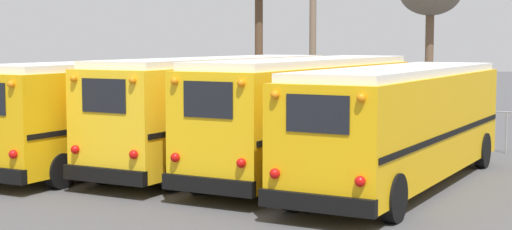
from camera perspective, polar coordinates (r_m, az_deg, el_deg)
ground_plane at (r=22.82m, az=0.12°, el=-4.11°), size 160.00×160.00×0.00m
school_bus_0 at (r=24.22m, az=-10.05°, el=0.44°), size 3.00×10.61×3.16m
school_bus_1 at (r=23.62m, az=-2.67°, el=0.56°), size 3.01×11.02×3.28m
school_bus_2 at (r=22.30m, az=3.87°, el=0.28°), size 2.97×11.03×3.28m
school_bus_3 at (r=20.58m, az=10.60°, el=-0.46°), size 3.14×10.96×3.11m
utility_pole at (r=35.97m, az=4.15°, el=5.91°), size 1.80×0.31×7.94m
fence_line at (r=29.00m, az=5.94°, el=-0.15°), size 16.86×0.06×1.42m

